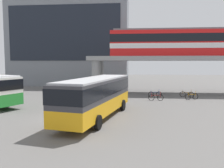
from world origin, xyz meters
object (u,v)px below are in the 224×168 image
at_px(bicycle_blue, 155,94).
at_px(pedestrian_at_kerb, 106,91).
at_px(bicycle_red, 156,97).
at_px(bus_main, 97,93).
at_px(station_building, 73,41).
at_px(bicycle_orange, 192,97).
at_px(train, 190,42).
at_px(bicycle_brown, 187,94).

xyz_separation_m(bicycle_blue, pedestrian_at_kerb, (-6.19, -1.32, 0.48)).
bearing_deg(bicycle_red, bus_main, -120.76).
distance_m(station_building, bicycle_red, 27.04).
distance_m(station_building, bicycle_orange, 28.97).
bearing_deg(train, bus_main, -124.05).
bearing_deg(station_building, bicycle_blue, -48.81).
relative_size(station_building, bicycle_brown, 13.46).
relative_size(bicycle_blue, pedestrian_at_kerb, 1.00).
xyz_separation_m(station_building, bicycle_red, (15.35, -20.54, -8.57)).
xyz_separation_m(bicycle_red, bicycle_brown, (4.21, 3.03, 0.00)).
bearing_deg(bicycle_brown, bus_main, -128.32).
bearing_deg(bicycle_brown, bicycle_orange, -84.93).
height_order(station_building, train, station_building).
relative_size(bus_main, bicycle_blue, 6.37).
xyz_separation_m(bus_main, bicycle_orange, (9.89, 10.40, -1.63)).
distance_m(train, bicycle_orange, 8.87).
relative_size(bicycle_blue, bicycle_orange, 1.06).
bearing_deg(bicycle_blue, pedestrian_at_kerb, -167.99).
relative_size(station_building, bicycle_red, 12.78).
xyz_separation_m(bicycle_blue, bicycle_brown, (4.07, 0.19, 0.00)).
height_order(station_building, bicycle_blue, station_building).
bearing_deg(bicycle_red, bicycle_brown, 35.79).
height_order(train, bicycle_brown, train).
relative_size(bicycle_blue, bicycle_brown, 1.05).
distance_m(bus_main, bicycle_red, 10.91).
height_order(bicycle_orange, pedestrian_at_kerb, pedestrian_at_kerb).
relative_size(bicycle_red, bicycle_brown, 1.05).
height_order(bicycle_blue, bicycle_brown, same).
bearing_deg(station_building, pedestrian_at_kerb, -63.93).
distance_m(train, pedestrian_at_kerb, 13.94).
xyz_separation_m(bus_main, pedestrian_at_kerb, (-0.53, 10.80, -1.15)).
bearing_deg(bicycle_red, station_building, 126.78).
height_order(bus_main, bicycle_brown, bus_main).
bearing_deg(bicycle_red, bicycle_orange, 14.46).
bearing_deg(bicycle_brown, station_building, 138.17).
height_order(train, bus_main, train).
height_order(bicycle_red, bicycle_brown, same).
bearing_deg(bicycle_orange, bicycle_red, -165.54).
relative_size(bicycle_brown, pedestrian_at_kerb, 0.96).
distance_m(bicycle_blue, pedestrian_at_kerb, 6.34).
bearing_deg(bicycle_orange, station_building, 135.46).
relative_size(train, bicycle_brown, 13.19).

